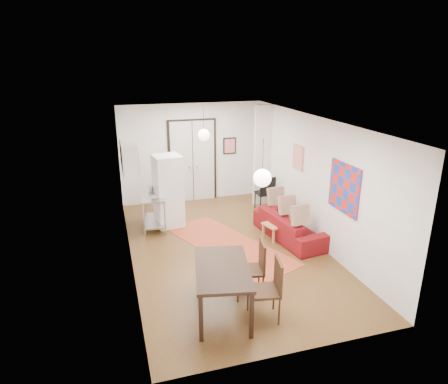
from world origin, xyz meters
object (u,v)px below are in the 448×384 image
object	(u,v)px
sofa	(290,226)
dining_chair_far	(261,282)
dining_chair_near	(247,262)
dining_table	(222,272)
black_side_chair	(263,189)
kitchen_counter	(155,206)
fridge	(168,191)
coffee_table	(281,224)

from	to	relation	value
sofa	dining_chair_far	distance (m)	3.16
dining_chair_near	dining_table	bearing A→B (deg)	-41.22
sofa	black_side_chair	distance (m)	2.06
kitchen_counter	dining_chair_far	world-z (taller)	dining_chair_far
sofa	dining_chair_near	world-z (taller)	dining_chair_near
kitchen_counter	fridge	bearing A→B (deg)	13.42
coffee_table	fridge	bearing A→B (deg)	148.81
sofa	dining_chair_near	distance (m)	2.61
black_side_chair	dining_table	bearing A→B (deg)	59.09
sofa	kitchen_counter	world-z (taller)	kitchen_counter
dining_chair_far	black_side_chair	xyz separation A→B (m)	(1.90, 4.64, -0.02)
dining_chair_far	black_side_chair	bearing A→B (deg)	169.17
dining_table	black_side_chair	size ratio (longest dim) A/B	1.67
coffee_table	sofa	bearing A→B (deg)	-36.35
fridge	coffee_table	bearing A→B (deg)	-39.19
coffee_table	dining_table	world-z (taller)	dining_table
kitchen_counter	fridge	xyz separation A→B (m)	(0.36, 0.03, 0.36)
sofa	coffee_table	xyz separation A→B (m)	(-0.17, 0.13, 0.02)
fridge	dining_table	xyz separation A→B (m)	(0.26, -3.97, -0.17)
fridge	dining_chair_far	distance (m)	4.31
kitchen_counter	dining_chair_near	bearing A→B (deg)	-62.57
sofa	fridge	distance (m)	3.15
fridge	black_side_chair	bearing A→B (deg)	0.71
coffee_table	black_side_chair	world-z (taller)	black_side_chair
coffee_table	dining_chair_far	bearing A→B (deg)	-120.42
kitchen_counter	dining_chair_far	size ratio (longest dim) A/B	1.16
kitchen_counter	black_side_chair	xyz separation A→B (m)	(3.13, 0.46, 0.03)
coffee_table	dining_chair_near	bearing A→B (deg)	-128.32
kitchen_counter	dining_chair_near	distance (m)	3.69
fridge	black_side_chair	world-z (taller)	fridge
dining_chair_near	black_side_chair	xyz separation A→B (m)	(1.90, 3.94, -0.02)
fridge	black_side_chair	xyz separation A→B (m)	(2.76, 0.42, -0.33)
coffee_table	kitchen_counter	world-z (taller)	kitchen_counter
coffee_table	dining_chair_near	distance (m)	2.59
sofa	dining_chair_far	xyz separation A→B (m)	(-1.77, -2.60, 0.30)
kitchen_counter	dining_chair_near	size ratio (longest dim) A/B	1.16
coffee_table	black_side_chair	distance (m)	1.96
dining_chair_far	sofa	bearing A→B (deg)	157.17
coffee_table	dining_chair_near	size ratio (longest dim) A/B	0.91
dining_chair_near	dining_chair_far	world-z (taller)	same
kitchen_counter	dining_table	world-z (taller)	kitchen_counter
fridge	dining_chair_far	xyz separation A→B (m)	(0.86, -4.21, -0.31)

